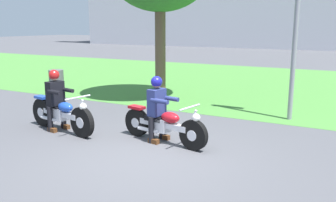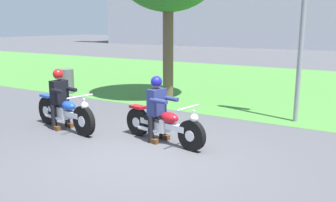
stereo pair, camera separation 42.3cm
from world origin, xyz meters
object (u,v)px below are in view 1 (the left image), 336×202
rider_lead (157,104)px  rider_follow (56,95)px  trash_can (57,82)px  motorcycle_follow (61,114)px  motorcycle_lead (164,125)px

rider_lead → rider_follow: rider_follow is taller
rider_lead → rider_follow: 2.50m
rider_follow → trash_can: 4.63m
rider_lead → trash_can: rider_lead is taller
motorcycle_follow → rider_follow: (-0.16, 0.03, 0.42)m
rider_lead → motorcycle_lead: bearing=-0.9°
motorcycle_lead → motorcycle_follow: (-2.47, -0.39, 0.02)m
motorcycle_lead → rider_lead: rider_lead is taller
motorcycle_follow → rider_lead: bearing=20.9°
motorcycle_lead → trash_can: bearing=164.3°
rider_lead → motorcycle_follow: (-2.30, -0.42, -0.40)m
rider_lead → trash_can: 6.42m
motorcycle_follow → trash_can: 4.75m
motorcycle_lead → motorcycle_follow: size_ratio=0.98×
motorcycle_lead → rider_follow: size_ratio=1.49×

